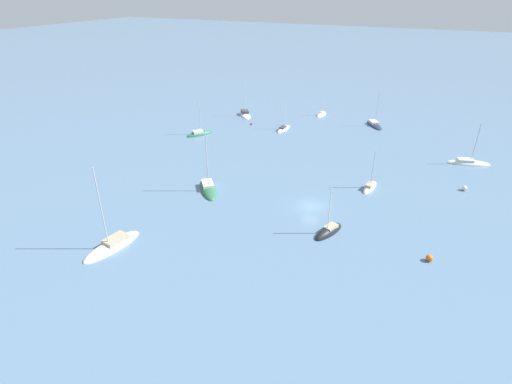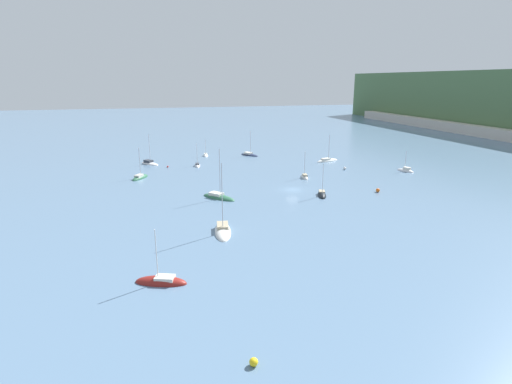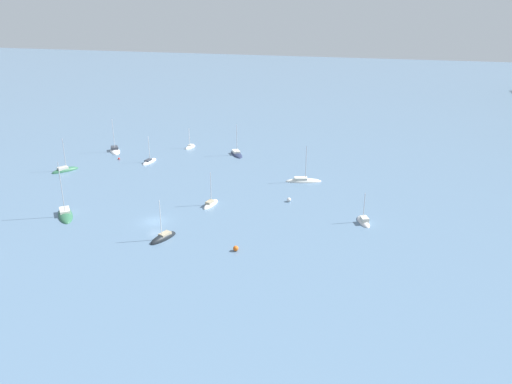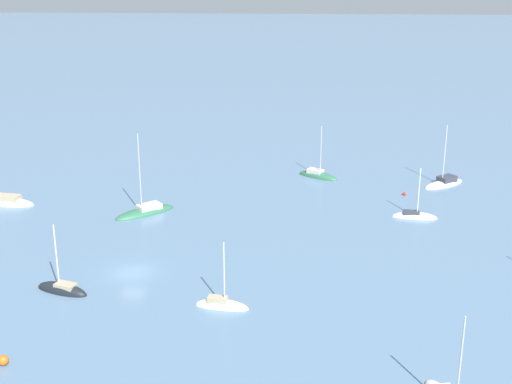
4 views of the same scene
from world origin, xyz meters
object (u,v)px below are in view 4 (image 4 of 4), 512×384
Objects in this scene: sailboat_6 at (222,306)px; mooring_buoy_0 at (3,360)px; sailboat_2 at (414,217)px; sailboat_3 at (444,184)px; sailboat_8 at (62,291)px; mooring_buoy_3 at (404,193)px; sailboat_1 at (4,203)px; sailboat_11 at (145,213)px; sailboat_4 at (318,176)px.

sailboat_6 is 20.44m from mooring_buoy_0.
sailboat_2 is 0.77× the size of sailboat_3.
sailboat_6 is 8.56× the size of mooring_buoy_0.
sailboat_6 is 16.65m from sailboat_8.
sailboat_3 is (-6.51, -13.69, 0.07)m from sailboat_2.
sailboat_3 is 8.22m from mooring_buoy_3.
sailboat_1 reaches higher than sailboat_11.
mooring_buoy_0 is (0.83, 13.40, 0.38)m from sailboat_8.
sailboat_6 is at bearing 148.03° from sailboat_1.
sailboat_1 reaches higher than sailboat_8.
sailboat_2 is 0.84× the size of sailboat_4.
sailboat_11 is (12.40, -24.91, 0.01)m from sailboat_6.
sailboat_8 is at bearing -92.57° from sailboat_4.
sailboat_2 is 53.69m from mooring_buoy_0.
mooring_buoy_3 is at bearing -0.62° from sailboat_4.
sailboat_3 is at bearing -133.01° from mooring_buoy_0.
sailboat_3 reaches higher than mooring_buoy_3.
sailboat_11 is (41.46, 13.87, -0.04)m from sailboat_3.
sailboat_11 reaches higher than sailboat_4.
sailboat_4 is at bearing 175.95° from sailboat_11.
sailboat_1 is 55.21m from mooring_buoy_3.
sailboat_2 is 8.67m from mooring_buoy_3.
sailboat_1 reaches higher than sailboat_2.
mooring_buoy_0 is at bearing 105.84° from sailboat_8.
sailboat_4 is at bearing 131.72° from sailboat_2.
sailboat_2 is 0.64× the size of sailboat_11.
sailboat_11 reaches higher than mooring_buoy_3.
sailboat_1 reaches higher than mooring_buoy_3.
sailboat_3 is 18.56m from sailboat_4.
sailboat_6 is 40.60m from mooring_buoy_3.
sailboat_3 is 67.95m from mooring_buoy_0.
sailboat_8 is at bearing 38.71° from mooring_buoy_3.
sailboat_8 is (27.15, 38.94, -0.03)m from sailboat_4.
sailboat_3 reaches higher than sailboat_6.
sailboat_2 is (-54.88, 2.63, -0.03)m from sailboat_1.
sailboat_3 is at bearing 70.33° from sailboat_2.
mooring_buoy_3 is at bearing -165.08° from sailboat_1.
sailboat_1 is 54.94m from sailboat_2.
mooring_buoy_0 is 1.76× the size of mooring_buoy_3.
sailboat_1 reaches higher than mooring_buoy_0.
sailboat_4 is at bearing 83.81° from sailboat_6.
sailboat_11 is at bearing -80.87° from sailboat_8.
mooring_buoy_0 is at bearing 10.44° from sailboat_3.
mooring_buoy_0 is at bearing -139.50° from sailboat_6.
sailboat_8 reaches higher than mooring_buoy_0.
sailboat_4 reaches higher than sailboat_2.
sailboat_1 is 1.33× the size of sailboat_3.
sailboat_1 is at bearing -47.69° from sailboat_11.
sailboat_11 is at bearing -112.08° from sailboat_4.
sailboat_4 is 17.34× the size of mooring_buoy_3.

